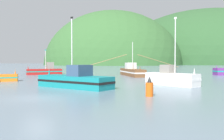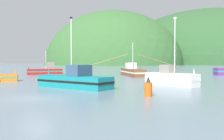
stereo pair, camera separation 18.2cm
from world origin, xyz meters
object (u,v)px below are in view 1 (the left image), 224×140
(fishing_boat_brown, at_px, (132,71))
(fishing_boat_teal, at_px, (75,80))
(fishing_boat_red, at_px, (45,71))
(channel_buoy, at_px, (149,88))
(fishing_boat_white, at_px, (171,78))

(fishing_boat_brown, relative_size, fishing_boat_teal, 1.89)
(fishing_boat_red, distance_m, channel_buoy, 37.75)
(fishing_boat_brown, height_order, fishing_boat_red, fishing_boat_brown)
(fishing_boat_brown, xyz_separation_m, channel_buoy, (6.85, -27.85, -0.18))
(fishing_boat_white, relative_size, fishing_boat_teal, 0.85)
(fishing_boat_red, relative_size, fishing_boat_white, 0.86)
(fishing_boat_brown, height_order, fishing_boat_white, fishing_boat_white)
(fishing_boat_white, bearing_deg, channel_buoy, -61.82)
(channel_buoy, bearing_deg, fishing_boat_brown, 103.82)
(fishing_boat_teal, bearing_deg, channel_buoy, 172.81)
(fishing_boat_brown, xyz_separation_m, fishing_boat_red, (-18.81, -0.16, -0.06))
(fishing_boat_teal, distance_m, channel_buoy, 9.47)
(fishing_boat_teal, bearing_deg, fishing_boat_brown, -73.12)
(fishing_boat_brown, height_order, fishing_boat_teal, fishing_boat_teal)
(fishing_boat_white, bearing_deg, fishing_boat_red, -177.77)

